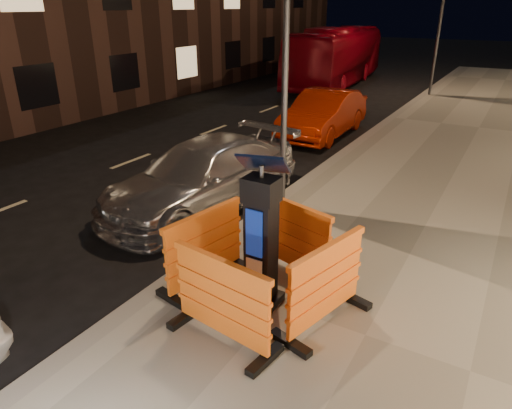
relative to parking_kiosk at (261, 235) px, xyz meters
The scene contains 13 objects.
ground_plane 1.90m from the parking_kiosk, behind, with size 120.00×120.00×0.00m, color black.
sidewalk 1.89m from the parking_kiosk, ahead, with size 6.00×60.00×0.15m, color gray.
kerb 1.86m from the parking_kiosk, behind, with size 0.30×60.00×0.15m, color slate.
parking_kiosk is the anchor object (origin of this frame).
barrier_front 1.06m from the parking_kiosk, 90.00° to the right, with size 1.49×0.61×1.16m, color orange.
barrier_back 1.06m from the parking_kiosk, 90.00° to the left, with size 1.49×0.61×1.16m, color orange.
barrier_kerbside 1.06m from the parking_kiosk, behind, with size 1.49×0.61×1.16m, color orange.
barrier_bldgside 1.06m from the parking_kiosk, ahead, with size 1.49×0.61×1.16m, color orange.
car_silver 3.97m from the parking_kiosk, 138.58° to the left, with size 1.97×4.86×1.41m, color silver.
car_red 9.75m from the parking_kiosk, 107.50° to the left, with size 1.54×4.42×1.46m, color #A01B03.
bus_doubledecker 20.60m from the parking_kiosk, 108.39° to the left, with size 2.46×10.53×2.93m, color maroon.
street_lamp_mid 3.81m from the parking_kiosk, 112.12° to the left, with size 0.12×0.12×6.00m, color #3F3F44.
street_lamp_far 18.18m from the parking_kiosk, 93.91° to the left, with size 0.12×0.12×6.00m, color #3F3F44.
Camera 1 is at (4.14, -4.71, 4.01)m, focal length 32.00 mm.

